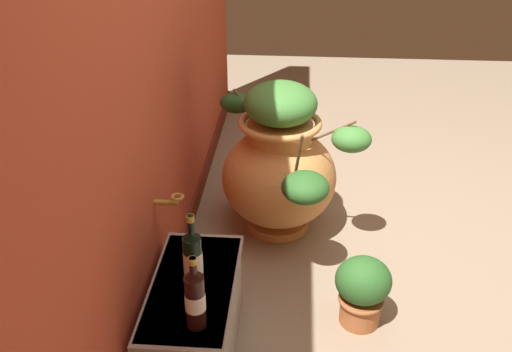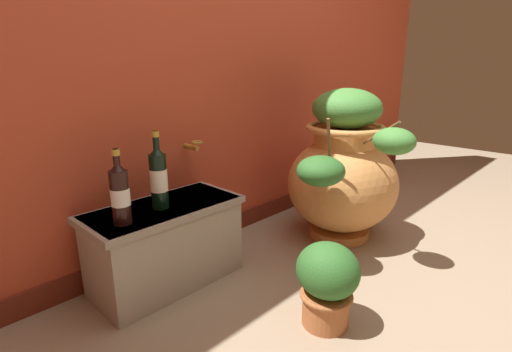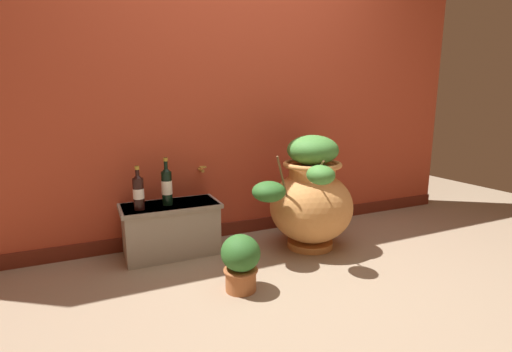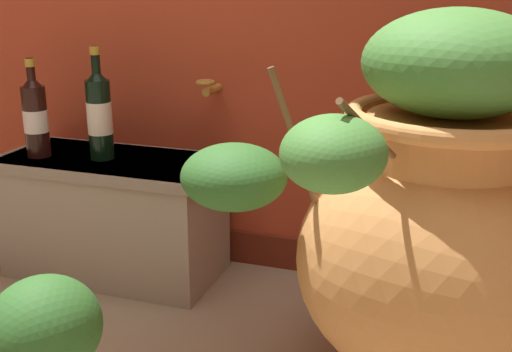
{
  "view_description": "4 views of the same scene",
  "coord_description": "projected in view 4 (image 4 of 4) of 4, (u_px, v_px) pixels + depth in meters",
  "views": [
    {
      "loc": [
        -2.27,
        0.53,
        1.83
      ],
      "look_at": [
        -0.08,
        0.69,
        0.59
      ],
      "focal_mm": 40.67,
      "sensor_mm": 36.0,
      "label": 1
    },
    {
      "loc": [
        -1.4,
        -0.47,
        0.97
      ],
      "look_at": [
        -0.11,
        0.78,
        0.44
      ],
      "focal_mm": 26.91,
      "sensor_mm": 36.0,
      "label": 2
    },
    {
      "loc": [
        -1.06,
        -1.63,
        1.08
      ],
      "look_at": [
        0.01,
        0.7,
        0.56
      ],
      "focal_mm": 26.16,
      "sensor_mm": 36.0,
      "label": 3
    },
    {
      "loc": [
        0.46,
        -0.71,
        0.9
      ],
      "look_at": [
        -0.03,
        0.7,
        0.43
      ],
      "focal_mm": 45.38,
      "sensor_mm": 36.0,
      "label": 4
    }
  ],
  "objects": [
    {
      "name": "wine_bottle_left",
      "position": [
        35.0,
        115.0,
        1.91
      ],
      "size": [
        0.07,
        0.07,
        0.29
      ],
      "color": "black",
      "rests_on": "stone_ledge"
    },
    {
      "name": "potted_shrub",
      "position": [
        46.0,
        349.0,
        1.29
      ],
      "size": [
        0.22,
        0.24,
        0.33
      ],
      "color": "#B26638",
      "rests_on": "ground_plane"
    },
    {
      "name": "wine_bottle_middle",
      "position": [
        99.0,
        112.0,
        1.89
      ],
      "size": [
        0.07,
        0.07,
        0.33
      ],
      "color": "black",
      "rests_on": "stone_ledge"
    },
    {
      "name": "stone_ledge",
      "position": [
        114.0,
        212.0,
        1.98
      ],
      "size": [
        0.68,
        0.33,
        0.37
      ],
      "color": "#9E9384",
      "rests_on": "ground_plane"
    },
    {
      "name": "terracotta_urn",
      "position": [
        436.0,
        229.0,
        1.36
      ],
      "size": [
        0.83,
        0.78,
        0.84
      ],
      "color": "#D68E4C",
      "rests_on": "ground_plane"
    }
  ]
}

